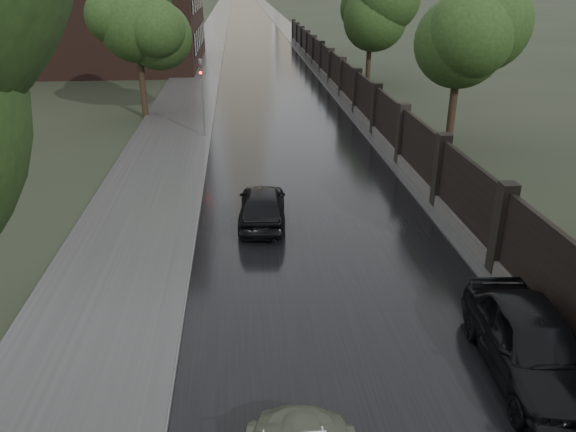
{
  "coord_description": "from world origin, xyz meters",
  "views": [
    {
      "loc": [
        -2.44,
        -3.39,
        7.76
      ],
      "look_at": [
        -1.19,
        11.09,
        1.5
      ],
      "focal_mm": 35.0,
      "sensor_mm": 36.0,
      "label": 1
    }
  ],
  "objects_px": {
    "hatchback_left": "(262,205)",
    "car_right_near": "(532,344)",
    "tree_right_b": "(460,43)",
    "tree_right_c": "(371,16)",
    "traffic_light": "(202,92)",
    "tree_left_far": "(137,24)"
  },
  "relations": [
    {
      "from": "tree_left_far",
      "to": "traffic_light",
      "type": "distance_m",
      "value": 6.84
    },
    {
      "from": "tree_right_c",
      "to": "tree_left_far",
      "type": "bearing_deg",
      "value": -147.17
    },
    {
      "from": "tree_right_c",
      "to": "traffic_light",
      "type": "relative_size",
      "value": 1.75
    },
    {
      "from": "traffic_light",
      "to": "car_right_near",
      "type": "height_order",
      "value": "traffic_light"
    },
    {
      "from": "tree_right_b",
      "to": "traffic_light",
      "type": "height_order",
      "value": "tree_right_b"
    },
    {
      "from": "tree_right_c",
      "to": "hatchback_left",
      "type": "distance_m",
      "value": 27.88
    },
    {
      "from": "tree_right_c",
      "to": "tree_right_b",
      "type": "bearing_deg",
      "value": -90.0
    },
    {
      "from": "tree_right_b",
      "to": "tree_right_c",
      "type": "distance_m",
      "value": 18.0
    },
    {
      "from": "car_right_near",
      "to": "tree_right_c",
      "type": "bearing_deg",
      "value": 87.07
    },
    {
      "from": "tree_right_c",
      "to": "hatchback_left",
      "type": "xyz_separation_m",
      "value": [
        -9.3,
        -25.93,
        -4.29
      ]
    },
    {
      "from": "traffic_light",
      "to": "tree_left_far",
      "type": "bearing_deg",
      "value": 126.47
    },
    {
      "from": "tree_right_b",
      "to": "hatchback_left",
      "type": "bearing_deg",
      "value": -139.54
    },
    {
      "from": "tree_left_far",
      "to": "car_right_near",
      "type": "xyz_separation_m",
      "value": [
        11.4,
        -24.29,
        -4.47
      ]
    },
    {
      "from": "traffic_light",
      "to": "hatchback_left",
      "type": "distance_m",
      "value": 11.34
    },
    {
      "from": "car_right_near",
      "to": "tree_left_far",
      "type": "bearing_deg",
      "value": 119.03
    },
    {
      "from": "tree_right_b",
      "to": "tree_right_c",
      "type": "bearing_deg",
      "value": 90.0
    },
    {
      "from": "tree_left_far",
      "to": "hatchback_left",
      "type": "xyz_separation_m",
      "value": [
        6.2,
        -15.93,
        -4.59
      ]
    },
    {
      "from": "tree_right_c",
      "to": "car_right_near",
      "type": "relative_size",
      "value": 1.55
    },
    {
      "from": "hatchback_left",
      "to": "tree_right_c",
      "type": "bearing_deg",
      "value": -106.03
    },
    {
      "from": "tree_right_b",
      "to": "car_right_near",
      "type": "distance_m",
      "value": 17.31
    },
    {
      "from": "hatchback_left",
      "to": "tree_right_b",
      "type": "bearing_deg",
      "value": -135.84
    },
    {
      "from": "hatchback_left",
      "to": "car_right_near",
      "type": "xyz_separation_m",
      "value": [
        5.2,
        -8.36,
        0.12
      ]
    }
  ]
}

